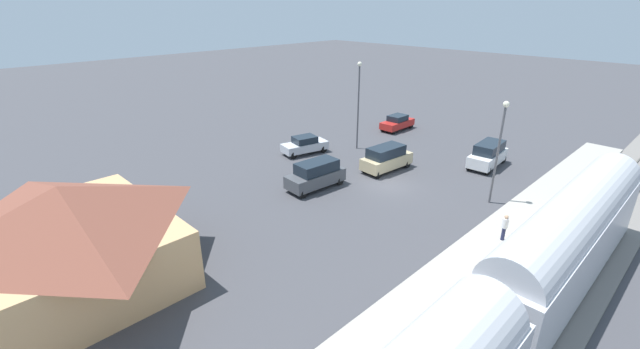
{
  "coord_description": "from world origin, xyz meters",
  "views": [
    {
      "loc": [
        -18.0,
        25.76,
        13.81
      ],
      "look_at": [
        3.84,
        4.11,
        1.0
      ],
      "focal_mm": 23.25,
      "sensor_mm": 36.0,
      "label": 1
    }
  ],
  "objects": [
    {
      "name": "suv_charcoal",
      "position": [
        3.84,
        4.57,
        1.15
      ],
      "size": [
        2.31,
        5.03,
        2.22
      ],
      "color": "#47494F",
      "rests_on": "ground"
    },
    {
      "name": "sedan_red",
      "position": [
        8.92,
        -13.61,
        0.88
      ],
      "size": [
        1.87,
        4.51,
        1.74
      ],
      "color": "red",
      "rests_on": "ground"
    },
    {
      "name": "light_pole_near_platform",
      "position": [
        -7.2,
        -2.75,
        4.82
      ],
      "size": [
        0.44,
        0.44,
        7.65
      ],
      "color": "#515156",
      "rests_on": "ground"
    },
    {
      "name": "railway_track",
      "position": [
        -14.0,
        0.0,
        0.09
      ],
      "size": [
        4.8,
        70.0,
        0.3
      ],
      "color": "slate",
      "rests_on": "ground"
    },
    {
      "name": "pedestrian_on_platform",
      "position": [
        -10.29,
        2.3,
        1.28
      ],
      "size": [
        0.36,
        0.36,
        1.71
      ],
      "color": "#23284C",
      "rests_on": "platform"
    },
    {
      "name": "platform",
      "position": [
        -10.0,
        0.0,
        0.15
      ],
      "size": [
        3.2,
        46.0,
        0.3
      ],
      "color": "#A8A399",
      "rests_on": "ground"
    },
    {
      "name": "ground_plane",
      "position": [
        0.0,
        0.0,
        0.0
      ],
      "size": [
        200.0,
        200.0,
        0.0
      ],
      "primitive_type": "plane",
      "color": "#424247"
    },
    {
      "name": "station_building",
      "position": [
        4.0,
        22.0,
        2.9
      ],
      "size": [
        11.2,
        9.76,
        5.58
      ],
      "color": "tan",
      "rests_on": "ground"
    },
    {
      "name": "sedan_silver",
      "position": [
        10.5,
        -0.39,
        0.88
      ],
      "size": [
        2.8,
        4.8,
        1.74
      ],
      "color": "silver",
      "rests_on": "ground"
    },
    {
      "name": "suv_tan",
      "position": [
        2.18,
        -2.49,
        1.15
      ],
      "size": [
        2.34,
        5.04,
        2.22
      ],
      "color": "#C6B284",
      "rests_on": "ground"
    },
    {
      "name": "light_pole_lot_center",
      "position": [
        7.86,
        -5.17,
        5.36
      ],
      "size": [
        0.44,
        0.44,
        8.64
      ],
      "color": "#515156",
      "rests_on": "ground"
    },
    {
      "name": "suv_white",
      "position": [
        -3.73,
        -9.75,
        1.15
      ],
      "size": [
        2.32,
        5.03,
        2.22
      ],
      "color": "white",
      "rests_on": "ground"
    }
  ]
}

